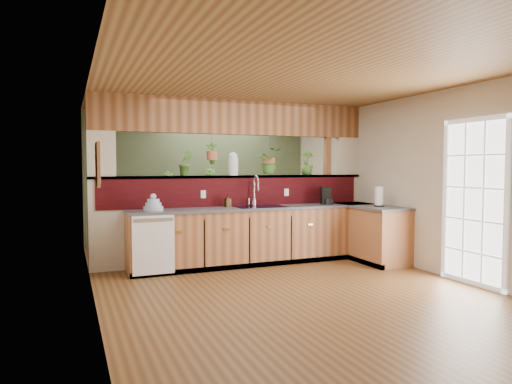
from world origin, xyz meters
name	(u,v)px	position (x,y,z in m)	size (l,w,h in m)	color
ground	(271,278)	(0.00, 0.00, 0.00)	(4.60, 7.00, 0.01)	brown
ceiling	(271,87)	(0.00, 0.00, 2.60)	(4.60, 7.00, 0.01)	brown
wall_back	(201,178)	(0.00, 3.50, 1.30)	(4.60, 0.02, 2.60)	beige
wall_front	(494,202)	(0.00, -3.50, 1.30)	(4.60, 0.02, 2.60)	beige
wall_left	(92,187)	(-2.30, 0.00, 1.30)	(0.02, 7.00, 2.60)	beige
wall_right	(406,182)	(2.30, 0.00, 1.30)	(0.02, 7.00, 2.60)	beige
pass_through_partition	(239,188)	(0.03, 1.35, 1.19)	(4.60, 0.21, 2.60)	beige
pass_through_ledge	(237,177)	(0.00, 1.35, 1.37)	(4.60, 0.21, 0.04)	brown
header_beam	(237,118)	(0.00, 1.35, 2.33)	(4.60, 0.15, 0.55)	brown
sage_backwall	(202,178)	(0.00, 3.48, 1.30)	(4.55, 0.02, 2.55)	#4E5D3F
countertop	(296,234)	(0.84, 0.87, 0.45)	(4.14, 1.52, 0.90)	brown
dishwasher	(154,245)	(-1.48, 0.66, 0.46)	(0.58, 0.03, 0.82)	white
navy_sink	(260,212)	(0.25, 0.98, 0.82)	(0.82, 0.50, 0.18)	black
french_door	(473,204)	(2.27, -1.30, 1.05)	(0.06, 1.02, 2.16)	white
framed_print	(98,165)	(-2.27, -0.80, 1.55)	(0.04, 0.35, 0.45)	brown
faucet	(255,189)	(0.22, 1.13, 1.17)	(0.22, 0.22, 0.49)	#B7B7B2
dish_stack	(153,205)	(-1.43, 0.97, 0.98)	(0.28, 0.28, 0.25)	#A5B5D5
soap_dispenser	(228,201)	(-0.24, 1.12, 1.00)	(0.09, 0.09, 0.19)	#3A2715
coffee_maker	(326,196)	(1.46, 0.99, 1.03)	(0.15, 0.26, 0.29)	black
paper_towel	(379,197)	(2.01, 0.29, 1.05)	(0.16, 0.16, 0.33)	black
glass_jar	(233,164)	(-0.07, 1.35, 1.58)	(0.17, 0.17, 0.37)	silver
ledge_plant_left	(186,163)	(-0.85, 1.35, 1.59)	(0.22, 0.18, 0.41)	#3B6924
ledge_plant_right	(307,163)	(1.29, 1.35, 1.60)	(0.23, 0.23, 0.42)	#3B6924
hanging_plant_a	(212,146)	(-0.43, 1.35, 1.86)	(0.21, 0.17, 0.47)	brown
hanging_plant_b	(270,150)	(0.58, 1.35, 1.81)	(0.42, 0.38, 0.55)	brown
shelving_console	(187,218)	(-0.37, 3.25, 0.50)	(1.63, 0.44, 1.09)	black
shelf_plant_a	(169,181)	(-0.72, 3.25, 1.25)	(0.22, 0.15, 0.42)	#3B6924
shelf_plant_b	(209,179)	(0.10, 3.25, 1.27)	(0.26, 0.26, 0.46)	#3B6924
floor_plant	(251,227)	(0.67, 2.43, 0.37)	(0.67, 0.58, 0.75)	#3B6924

